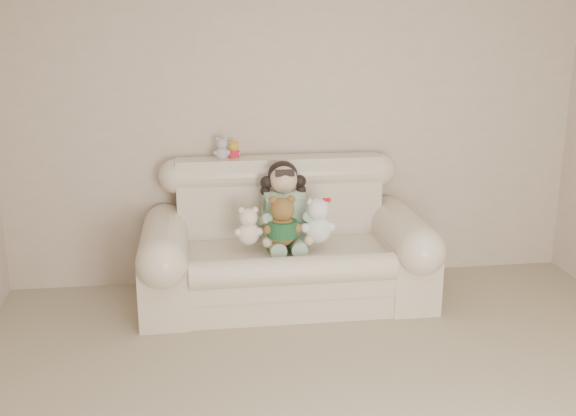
# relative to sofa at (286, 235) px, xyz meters

# --- Properties ---
(wall_back) EXTENTS (4.50, 0.00, 4.50)m
(wall_back) POSITION_rel_sofa_xyz_m (0.15, 0.50, 0.78)
(wall_back) COLOR beige
(wall_back) RESTS_ON ground
(sofa) EXTENTS (2.10, 0.95, 1.03)m
(sofa) POSITION_rel_sofa_xyz_m (0.00, 0.00, 0.00)
(sofa) COLOR beige
(sofa) RESTS_ON floor
(seated_child) EXTENTS (0.44, 0.51, 0.63)m
(seated_child) POSITION_rel_sofa_xyz_m (-0.01, 0.08, 0.22)
(seated_child) COLOR #307641
(seated_child) RESTS_ON sofa
(brown_teddy) EXTENTS (0.28, 0.22, 0.42)m
(brown_teddy) POSITION_rel_sofa_xyz_m (-0.05, -0.16, 0.20)
(brown_teddy) COLOR brown
(brown_teddy) RESTS_ON sofa
(white_cat) EXTENTS (0.31, 0.28, 0.40)m
(white_cat) POSITION_rel_sofa_xyz_m (0.21, -0.14, 0.18)
(white_cat) COLOR white
(white_cat) RESTS_ON sofa
(cream_teddy) EXTENTS (0.22, 0.17, 0.32)m
(cream_teddy) POSITION_rel_sofa_xyz_m (-0.28, -0.12, 0.15)
(cream_teddy) COLOR white
(cream_teddy) RESTS_ON sofa
(yellow_mini_bear) EXTENTS (0.11, 0.09, 0.17)m
(yellow_mini_bear) POSITION_rel_sofa_xyz_m (-0.35, 0.37, 0.58)
(yellow_mini_bear) COLOR gold
(yellow_mini_bear) RESTS_ON sofa
(grey_mini_plush) EXTENTS (0.14, 0.12, 0.21)m
(grey_mini_plush) POSITION_rel_sofa_xyz_m (-0.44, 0.37, 0.60)
(grey_mini_plush) COLOR silver
(grey_mini_plush) RESTS_ON sofa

